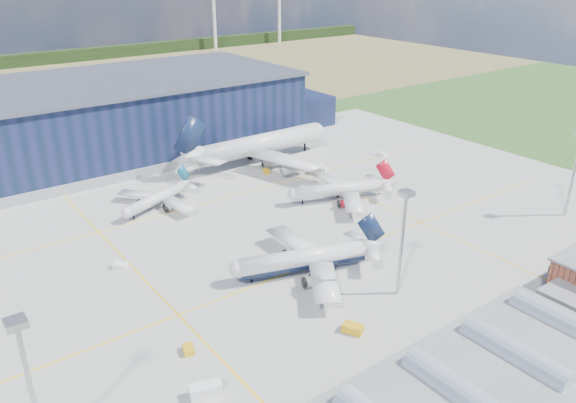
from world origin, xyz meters
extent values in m
plane|color=#315B22|center=(0.00, 0.00, 0.00)|extent=(600.00, 600.00, 0.00)
cube|color=gray|center=(0.00, 10.00, 0.03)|extent=(220.00, 160.00, 0.06)
cube|color=yellow|center=(0.00, -10.00, 0.07)|extent=(180.00, 0.40, 0.02)
cube|color=yellow|center=(0.00, 35.00, 0.07)|extent=(180.00, 0.40, 0.02)
cube|color=yellow|center=(-30.00, 10.00, 0.07)|extent=(0.40, 120.00, 0.02)
cube|color=yellow|center=(40.00, 10.00, 0.07)|extent=(0.40, 120.00, 0.02)
cube|color=olive|center=(0.00, 220.00, 0.00)|extent=(600.00, 220.00, 0.01)
cylinder|color=silver|center=(150.00, 290.00, 35.00)|extent=(2.40, 2.40, 70.00)
cube|color=#101C36|center=(0.00, 95.00, 12.50)|extent=(120.00, 60.00, 25.00)
cube|color=gray|center=(0.00, 95.00, 1.60)|extent=(121.00, 61.00, 3.20)
cube|color=#4C5160|center=(0.00, 95.00, 25.50)|extent=(122.00, 62.00, 1.20)
cube|color=#101C36|center=(72.00, 90.00, 6.00)|extent=(24.00, 30.00, 12.00)
cube|color=slate|center=(-10.00, -60.00, 6.20)|extent=(66.00, 23.00, 0.50)
cylinder|color=#95A6B8|center=(-10.00, -60.00, 6.40)|extent=(4.40, 18.00, 4.40)
cylinder|color=#95A6B8|center=(4.00, -60.00, 6.40)|extent=(4.40, 18.00, 4.40)
cylinder|color=#95A6B8|center=(18.00, -60.00, 6.40)|extent=(4.40, 18.00, 4.40)
cylinder|color=#AEB1B5|center=(-60.00, -30.00, 11.00)|extent=(0.70, 0.70, 22.00)
cube|color=#AEB1B5|center=(-60.00, -30.00, 22.50)|extent=(2.60, 2.60, 1.00)
cylinder|color=#AEB1B5|center=(10.00, -30.00, 11.00)|extent=(0.70, 0.70, 22.00)
cube|color=#AEB1B5|center=(10.00, -30.00, 22.50)|extent=(2.60, 2.60, 1.00)
cylinder|color=#AEB1B5|center=(75.00, -30.00, 11.00)|extent=(0.70, 0.70, 22.00)
cube|color=gold|center=(-6.38, -34.18, 0.79)|extent=(3.81, 4.41, 1.57)
cube|color=gold|center=(-33.59, -21.30, 0.59)|extent=(2.56, 3.15, 1.18)
cube|color=white|center=(-36.36, -32.69, 1.11)|extent=(5.51, 3.63, 2.22)
cube|color=white|center=(70.89, 34.84, 0.65)|extent=(2.37, 3.24, 1.31)
cube|color=white|center=(41.36, 34.01, 1.19)|extent=(4.56, 5.68, 2.37)
cube|color=gold|center=(28.43, 44.78, 0.66)|extent=(2.82, 3.49, 1.32)
cube|color=white|center=(-32.28, 14.25, 0.66)|extent=(3.57, 3.58, 1.32)
imported|color=#99999E|center=(21.39, -48.00, 0.65)|extent=(4.09, 2.37, 1.31)
imported|color=#99999E|center=(3.35, -48.00, 0.60)|extent=(3.75, 1.53, 1.21)
camera|label=1|loc=(-67.18, -96.10, 63.68)|focal=35.00mm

